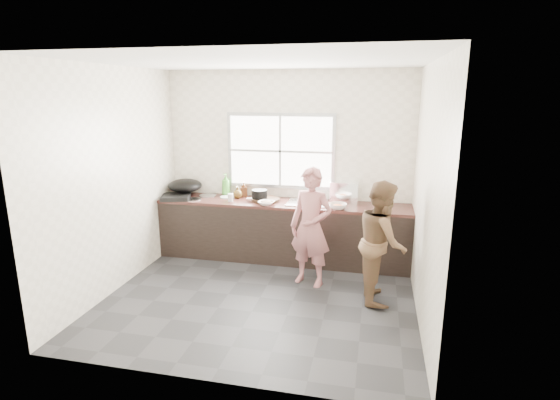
% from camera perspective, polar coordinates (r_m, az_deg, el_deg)
% --- Properties ---
extents(floor, '(3.60, 3.20, 0.01)m').
position_cam_1_polar(floor, '(5.36, -2.62, -12.63)').
color(floor, '#262629').
rests_on(floor, ground).
extents(ceiling, '(3.60, 3.20, 0.01)m').
position_cam_1_polar(ceiling, '(4.80, -2.99, 17.69)').
color(ceiling, silver).
rests_on(ceiling, wall_back).
extents(wall_back, '(3.60, 0.01, 2.70)m').
position_cam_1_polar(wall_back, '(6.44, 0.98, 4.64)').
color(wall_back, silver).
rests_on(wall_back, ground).
extents(wall_left, '(0.01, 3.20, 2.70)m').
position_cam_1_polar(wall_left, '(5.65, -20.77, 2.42)').
color(wall_left, beige).
rests_on(wall_left, ground).
extents(wall_right, '(0.01, 3.20, 2.70)m').
position_cam_1_polar(wall_right, '(4.77, 18.65, 0.60)').
color(wall_right, beige).
rests_on(wall_right, ground).
extents(wall_front, '(3.60, 0.01, 2.70)m').
position_cam_1_polar(wall_front, '(3.43, -9.86, -3.89)').
color(wall_front, beige).
rests_on(wall_front, ground).
extents(cabinet, '(3.60, 0.62, 0.82)m').
position_cam_1_polar(cabinet, '(6.36, 0.37, -4.20)').
color(cabinet, black).
rests_on(cabinet, floor).
extents(countertop, '(3.60, 0.64, 0.04)m').
position_cam_1_polar(countertop, '(6.24, 0.38, -0.44)').
color(countertop, '#391C17').
rests_on(countertop, cabinet).
extents(sink, '(0.55, 0.45, 0.02)m').
position_cam_1_polar(sink, '(6.17, 3.56, -0.39)').
color(sink, silver).
rests_on(sink, countertop).
extents(faucet, '(0.02, 0.02, 0.30)m').
position_cam_1_polar(faucet, '(6.33, 3.86, 1.31)').
color(faucet, silver).
rests_on(faucet, countertop).
extents(window_frame, '(1.60, 0.05, 1.10)m').
position_cam_1_polar(window_frame, '(6.41, 0.08, 6.41)').
color(window_frame, '#9EA0A5').
rests_on(window_frame, wall_back).
extents(window_glazing, '(1.50, 0.01, 1.00)m').
position_cam_1_polar(window_glazing, '(6.39, 0.03, 6.38)').
color(window_glazing, white).
rests_on(window_glazing, window_frame).
extents(woman, '(0.59, 0.48, 1.40)m').
position_cam_1_polar(woman, '(5.47, 4.04, -4.05)').
color(woman, '#B26A6C').
rests_on(woman, floor).
extents(person_side, '(0.61, 0.74, 1.43)m').
position_cam_1_polar(person_side, '(5.18, 13.16, -5.31)').
color(person_side, brown).
rests_on(person_side, floor).
extents(cutting_board, '(0.50, 0.50, 0.04)m').
position_cam_1_polar(cutting_board, '(6.29, -1.88, 0.05)').
color(cutting_board, black).
rests_on(cutting_board, countertop).
extents(cleaver, '(0.20, 0.13, 0.01)m').
position_cam_1_polar(cleaver, '(6.29, -3.53, 0.23)').
color(cleaver, '#A6A9AC').
rests_on(cleaver, cutting_board).
extents(bowl_mince, '(0.26, 0.26, 0.06)m').
position_cam_1_polar(bowl_mince, '(6.07, -1.79, -0.39)').
color(bowl_mince, white).
rests_on(bowl_mince, countertop).
extents(bowl_crabs, '(0.24, 0.24, 0.06)m').
position_cam_1_polar(bowl_crabs, '(5.91, 7.57, -0.88)').
color(bowl_crabs, silver).
rests_on(bowl_crabs, countertop).
extents(bowl_held, '(0.20, 0.20, 0.05)m').
position_cam_1_polar(bowl_held, '(5.96, 3.54, -0.69)').
color(bowl_held, silver).
rests_on(bowl_held, countertop).
extents(black_pot, '(0.23, 0.23, 0.16)m').
position_cam_1_polar(black_pot, '(6.29, -2.71, 0.60)').
color(black_pot, black).
rests_on(black_pot, countertop).
extents(plate_food, '(0.22, 0.22, 0.02)m').
position_cam_1_polar(plate_food, '(6.54, -6.94, 0.38)').
color(plate_food, silver).
rests_on(plate_food, countertop).
extents(bottle_green, '(0.16, 0.16, 0.34)m').
position_cam_1_polar(bottle_green, '(6.66, -7.08, 2.03)').
color(bottle_green, green).
rests_on(bottle_green, countertop).
extents(bottle_brown_tall, '(0.12, 0.12, 0.21)m').
position_cam_1_polar(bottle_brown_tall, '(6.56, -4.77, 1.34)').
color(bottle_brown_tall, '#412210').
rests_on(bottle_brown_tall, countertop).
extents(bottle_brown_short, '(0.16, 0.16, 0.16)m').
position_cam_1_polar(bottle_brown_short, '(6.48, -5.56, 0.95)').
color(bottle_brown_short, '#493312').
rests_on(bottle_brown_short, countertop).
extents(glass_jar, '(0.10, 0.10, 0.11)m').
position_cam_1_polar(glass_jar, '(6.30, -6.49, 0.32)').
color(glass_jar, silver).
rests_on(glass_jar, countertop).
extents(burner, '(0.49, 0.49, 0.06)m').
position_cam_1_polar(burner, '(6.60, -13.44, 0.41)').
color(burner, black).
rests_on(burner, countertop).
extents(wok, '(0.52, 0.52, 0.19)m').
position_cam_1_polar(wok, '(6.75, -12.30, 1.86)').
color(wok, black).
rests_on(wok, burner).
extents(dish_rack, '(0.40, 0.29, 0.29)m').
position_cam_1_polar(dish_rack, '(6.31, 8.44, 1.12)').
color(dish_rack, white).
rests_on(dish_rack, countertop).
extents(pot_lid_left, '(0.30, 0.30, 0.01)m').
position_cam_1_polar(pot_lid_left, '(6.50, -11.36, 0.10)').
color(pot_lid_left, silver).
rests_on(pot_lid_left, countertop).
extents(pot_lid_right, '(0.25, 0.25, 0.01)m').
position_cam_1_polar(pot_lid_right, '(6.69, -9.40, 0.58)').
color(pot_lid_right, '#AAACB1').
rests_on(pot_lid_right, countertop).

